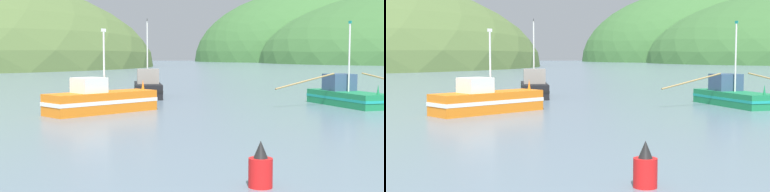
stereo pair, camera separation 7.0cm
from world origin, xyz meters
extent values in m
ellipsoid|color=#386633|center=(110.98, 258.32, 0.00)|extent=(140.45, 112.36, 77.60)
cube|color=black|center=(-0.70, 41.20, 0.62)|extent=(2.47, 7.30, 1.23)
cube|color=black|center=(-0.70, 41.20, 0.68)|extent=(2.50, 7.37, 0.22)
cone|color=black|center=(-0.58, 44.52, 1.58)|extent=(0.21, 0.21, 0.70)
cube|color=gray|center=(-0.73, 40.40, 1.87)|extent=(1.89, 1.43, 1.27)
cylinder|color=silver|center=(-0.70, 41.38, 3.94)|extent=(0.12, 0.12, 5.42)
cube|color=black|center=(-0.70, 41.38, 6.77)|extent=(0.04, 0.36, 0.20)
cube|color=#197A47|center=(13.19, 31.06, 0.52)|extent=(3.51, 7.74, 1.04)
cube|color=teal|center=(13.19, 31.06, 0.57)|extent=(3.54, 7.81, 0.19)
cone|color=#197A47|center=(13.72, 27.67, 1.39)|extent=(0.23, 0.23, 0.70)
cube|color=#334C6B|center=(13.02, 32.14, 1.67)|extent=(2.17, 2.05, 1.25)
cylinder|color=silver|center=(13.20, 30.97, 3.50)|extent=(0.12, 0.12, 4.92)
cube|color=teal|center=(13.20, 30.97, 6.08)|extent=(0.08, 0.36, 0.20)
cylinder|color=#997F4C|center=(9.69, 30.52, 1.86)|extent=(4.68, 0.84, 1.14)
cube|color=orange|center=(-4.58, 29.24, 0.67)|extent=(7.36, 6.17, 1.35)
cube|color=white|center=(-4.58, 29.24, 0.74)|extent=(7.44, 6.24, 0.24)
cone|color=orange|center=(-1.80, 31.24, 1.70)|extent=(0.28, 0.28, 0.70)
cube|color=silver|center=(-5.36, 28.67, 1.83)|extent=(2.42, 2.42, 0.96)
cylinder|color=silver|center=(-4.42, 29.35, 3.27)|extent=(0.12, 0.12, 3.84)
cube|color=white|center=(-4.42, 29.35, 5.31)|extent=(0.31, 0.23, 0.20)
cylinder|color=red|center=(0.02, 9.25, 0.42)|extent=(0.69, 0.69, 0.84)
cone|color=black|center=(0.02, 9.25, 1.09)|extent=(0.41, 0.41, 0.50)
camera|label=1|loc=(-4.25, -4.86, 3.78)|focal=48.97mm
camera|label=2|loc=(-4.18, -4.87, 3.78)|focal=48.97mm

